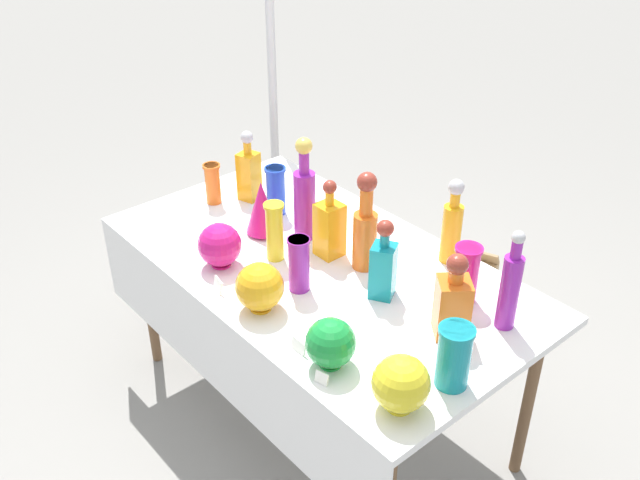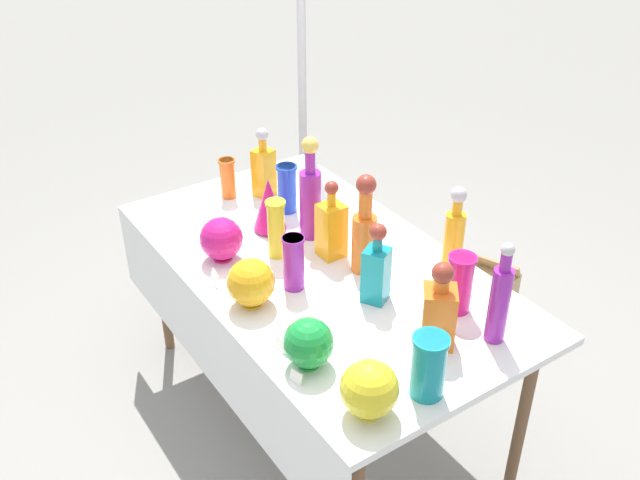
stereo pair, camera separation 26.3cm
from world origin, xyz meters
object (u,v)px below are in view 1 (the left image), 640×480
(square_decanter_1, at_px, (329,226))
(cardboard_box_behind_left, at_px, (439,282))
(tall_bottle_3, at_px, (452,226))
(slender_vase_0, at_px, (275,230))
(fluted_vase_0, at_px, (262,207))
(slender_vase_3, at_px, (276,189))
(round_bowl_2, at_px, (331,343))
(tall_bottle_2, at_px, (304,197))
(square_decanter_2, at_px, (453,301))
(slender_vase_5, at_px, (299,263))
(round_bowl_0, at_px, (401,384))
(tall_bottle_1, at_px, (510,287))
(square_decanter_0, at_px, (249,171))
(slender_vase_4, at_px, (454,355))
(square_decanter_3, at_px, (383,265))
(slender_vase_2, at_px, (213,182))
(round_bowl_1, at_px, (220,245))
(round_bowl_3, at_px, (260,287))
(slender_vase_1, at_px, (466,272))
(tall_bottle_0, at_px, (365,228))
(canopy_pole, at_px, (273,89))

(square_decanter_1, xyz_separation_m, cardboard_box_behind_left, (-0.16, 0.91, -0.76))
(tall_bottle_3, distance_m, slender_vase_0, 0.66)
(square_decanter_1, bearing_deg, fluted_vase_0, -161.14)
(slender_vase_3, bearing_deg, round_bowl_2, -27.94)
(tall_bottle_2, relative_size, square_decanter_2, 1.40)
(slender_vase_3, bearing_deg, tall_bottle_2, -7.73)
(slender_vase_0, bearing_deg, slender_vase_5, -15.12)
(round_bowl_0, bearing_deg, slender_vase_5, 166.51)
(tall_bottle_1, height_order, square_decanter_0, tall_bottle_1)
(slender_vase_4, distance_m, fluted_vase_0, 1.07)
(round_bowl_0, bearing_deg, square_decanter_0, 162.18)
(tall_bottle_2, height_order, tall_bottle_3, tall_bottle_2)
(tall_bottle_3, xyz_separation_m, slender_vase_0, (-0.44, -0.49, -0.02))
(square_decanter_3, xyz_separation_m, slender_vase_3, (-0.71, 0.08, -0.02))
(tall_bottle_2, bearing_deg, slender_vase_3, 172.27)
(square_decanter_2, xyz_separation_m, slender_vase_0, (-0.73, -0.16, -0.00))
(square_decanter_1, distance_m, square_decanter_2, 0.61)
(slender_vase_2, relative_size, round_bowl_0, 1.02)
(slender_vase_4, distance_m, round_bowl_1, 0.99)
(tall_bottle_3, height_order, square_decanter_1, tall_bottle_3)
(fluted_vase_0, bearing_deg, round_bowl_3, -37.73)
(slender_vase_1, height_order, fluted_vase_0, fluted_vase_0)
(fluted_vase_0, distance_m, round_bowl_2, 0.83)
(slender_vase_4, relative_size, fluted_vase_0, 0.90)
(tall_bottle_1, height_order, square_decanter_3, tall_bottle_1)
(tall_bottle_3, distance_m, cardboard_box_behind_left, 1.10)
(round_bowl_1, xyz_separation_m, round_bowl_3, (0.31, -0.05, 0.00))
(square_decanter_2, height_order, slender_vase_1, square_decanter_2)
(round_bowl_3, bearing_deg, tall_bottle_0, 84.64)
(slender_vase_3, bearing_deg, round_bowl_0, -20.78)
(tall_bottle_1, xyz_separation_m, slender_vase_1, (-0.18, 0.01, -0.04))
(tall_bottle_2, bearing_deg, slender_vase_1, 12.12)
(tall_bottle_1, xyz_separation_m, cardboard_box_behind_left, (-0.87, 0.76, -0.79))
(square_decanter_2, bearing_deg, slender_vase_4, -48.58)
(square_decanter_2, height_order, slender_vase_0, square_decanter_2)
(slender_vase_5, relative_size, cardboard_box_behind_left, 0.35)
(tall_bottle_1, relative_size, slender_vase_0, 1.55)
(slender_vase_1, relative_size, fluted_vase_0, 0.94)
(slender_vase_4, distance_m, round_bowl_3, 0.70)
(square_decanter_1, bearing_deg, slender_vase_3, 173.65)
(slender_vase_0, relative_size, canopy_pole, 0.09)
(square_decanter_3, height_order, fluted_vase_0, square_decanter_3)
(tall_bottle_3, height_order, slender_vase_0, tall_bottle_3)
(square_decanter_3, distance_m, slender_vase_4, 0.48)
(slender_vase_0, distance_m, fluted_vase_0, 0.19)
(slender_vase_3, bearing_deg, square_decanter_2, -3.42)
(slender_vase_1, distance_m, slender_vase_3, 0.92)
(square_decanter_3, bearing_deg, slender_vase_0, -162.42)
(square_decanter_1, height_order, slender_vase_0, square_decanter_1)
(tall_bottle_0, relative_size, cardboard_box_behind_left, 0.65)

